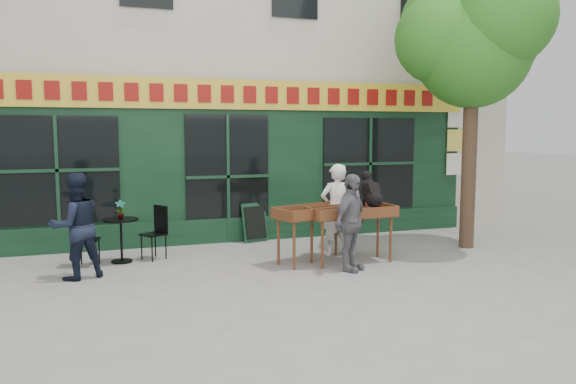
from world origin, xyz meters
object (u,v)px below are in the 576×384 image
Objects in this scene: bistro_table at (121,231)px; man_left at (76,226)px; book_cart_right at (316,215)px; man_right at (351,223)px; book_cart_center at (352,216)px; woman at (336,210)px; dog at (372,188)px.

bistro_table is 1.17m from man_left.
book_cart_right reaches higher than bistro_table.
book_cart_right is 0.81m from man_right.
man_right is (-0.26, -0.51, -0.03)m from book_cart_center.
woman is (0.00, 0.65, 0.02)m from book_cart_center.
book_cart_right is 1.02× the size of man_right.
book_cart_center is 3.99m from bistro_table.
man_right is at bearing 145.87° from man_left.
man_right reaches higher than bistro_table.
woman reaches higher than man_left.
woman is 1.04× the size of book_cart_right.
bistro_table is at bearing 158.87° from book_cart_center.
book_cart_right is 0.98× the size of man_left.
bistro_table is (-3.76, 1.32, -0.28)m from book_cart_center.
dog is 4.39m from bistro_table.
man_right is 4.30m from man_left.
dog is 0.79× the size of bistro_table.
book_cart_center is at bearing 170.16° from dog.
man_left reaches higher than dog.
man_right is (-0.61, -0.46, -0.50)m from dog.
woman is at bearing 114.85° from dog.
book_cart_center reaches higher than bistro_table.
man_right is 3.96m from bistro_table.
man_left is at bearing 130.05° from man_right.
woman is 3.83m from bistro_table.
woman reaches higher than book_cart_center.
bistro_table is at bearing -11.89° from woman.
man_left is at bearing 172.65° from dog.
book_cart_right is (-0.56, 0.24, 0.00)m from book_cart_center.
book_cart_center is 0.65m from woman.
dog is at bearing 152.79° from man_left.
dog reaches higher than bistro_table.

